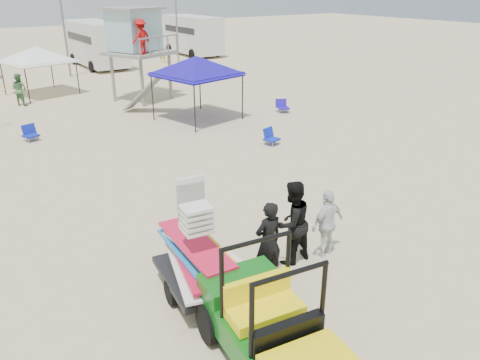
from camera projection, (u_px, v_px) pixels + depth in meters
ground at (302, 289)px, 9.69m from camera, size 140.00×140.00×0.00m
utility_cart at (271, 319)px, 7.35m from camera, size 1.73×2.93×2.10m
surf_trailer at (198, 256)px, 9.15m from camera, size 1.59×2.57×2.26m
man_left at (268, 241)px, 9.72m from camera, size 0.66×0.44×1.79m
man_mid at (292, 223)px, 10.32m from camera, size 1.00×0.80×1.95m
man_right at (327, 223)px, 10.64m from camera, size 0.98×0.46×1.62m
lifeguard_tower at (136, 34)px, 24.16m from camera, size 3.77×3.77×4.63m
canopy_blue at (196, 59)px, 20.70m from camera, size 3.64×3.64×3.29m
canopy_white_c at (36, 49)px, 25.66m from camera, size 3.73×3.73×3.06m
beach_chair_a at (30, 133)px, 18.77m from camera, size 0.65×0.71×0.64m
beach_chair_b at (270, 136)px, 18.33m from camera, size 0.66×0.71×0.64m
beach_chair_c at (282, 106)px, 22.90m from camera, size 0.71×0.79×0.64m
rv_mid_right at (96, 42)px, 34.90m from camera, size 2.64×7.00×3.25m
rv_far_right at (192, 34)px, 40.73m from camera, size 2.64×6.60×3.25m
light_pole_left at (62, 14)px, 30.21m from camera, size 0.14×0.14×8.00m
light_pole_right at (176, 9)px, 36.04m from camera, size 0.14×0.14×8.00m
distant_beachgoers at (3, 96)px, 22.70m from camera, size 19.17×14.64×1.64m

